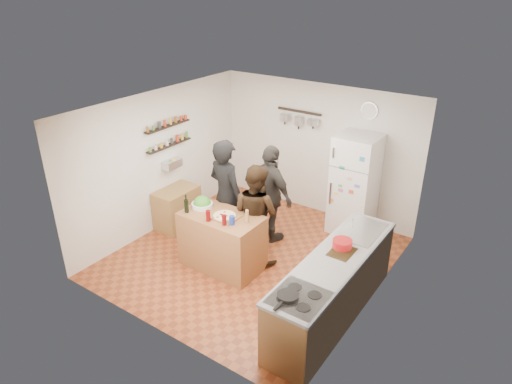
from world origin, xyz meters
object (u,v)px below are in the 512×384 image
Objects in this scene: salt_canister at (232,220)px; wall_clock at (369,111)px; skillet at (288,296)px; side_table at (177,208)px; prep_island at (222,241)px; wine_bottle at (186,206)px; pepper_mill at (247,217)px; salad_bowl at (202,205)px; counter_run at (333,288)px; fridge at (354,185)px; red_bowl at (342,244)px; person_left at (226,196)px; person_back at (271,194)px; person_center at (256,214)px.

salt_canister is 0.45× the size of wall_clock.
skillet reaches higher than side_table.
wine_bottle is (-0.50, -0.22, 0.56)m from prep_island.
pepper_mill is at bearing 140.38° from skillet.
pepper_mill is 0.23m from salt_canister.
salad_bowl reaches higher than counter_run.
salad_bowl is 2.71m from fridge.
skillet is 0.94× the size of red_bowl.
person_left is 2.28m from fridge.
person_back reaches higher than salad_bowl.
person_back is 2.19m from counter_run.
person_left is 2.21m from red_bowl.
person_back is at bearing 145.98° from counter_run.
wine_bottle is 0.11× the size of person_left.
prep_island is at bearing 23.75° from wine_bottle.
person_left is (-0.74, 0.44, -0.03)m from pepper_mill.
salt_canister is at bearing 147.44° from skillet.
wall_clock reaches higher than side_table.
counter_run is 2.46m from fridge.
person_left is (-0.59, 0.61, -0.01)m from salt_canister.
person_back is 6.58× the size of red_bowl.
counter_run reaches higher than side_table.
salad_bowl is at bearing 73.50° from wine_bottle.
fridge is (0.90, 2.34, -0.08)m from salt_canister.
person_center is 2.22m from skillet.
pepper_mill is 0.09× the size of person_left.
pepper_mill is 0.68× the size of skillet.
wall_clock is at bearing 105.92° from counter_run.
wall_clock is (-0.65, 3.66, 1.21)m from skillet.
prep_island is at bearing 158.20° from salt_canister.
wall_clock is (1.70, 2.77, 1.13)m from wine_bottle.
skillet is at bearing -27.06° from salad_bowl.
wall_clock is 3.80m from side_table.
red_bowl is (0.05, 1.32, 0.03)m from skillet.
person_left is at bearing 149.09° from pepper_mill.
person_back is (0.67, 1.34, -0.15)m from wine_bottle.
person_center is at bearing 57.09° from prep_island.
red_bowl is 2.71m from wall_clock.
pepper_mill is at bearing -109.13° from fridge.
salad_bowl is (-0.42, 0.05, 0.49)m from prep_island.
wine_bottle reaches higher than prep_island.
red_bowl is at bearing 3.88° from salad_bowl.
prep_island is 2.21m from skillet.
person_center is at bearing 30.35° from salad_bowl.
person_left reaches higher than red_bowl.
salt_canister is 0.62m from person_center.
red_bowl is (1.45, 0.16, -0.02)m from pepper_mill.
prep_island is 0.69× the size of fridge.
salad_bowl is at bearing 173.21° from prep_island.
person_center is 1.62m from red_bowl.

